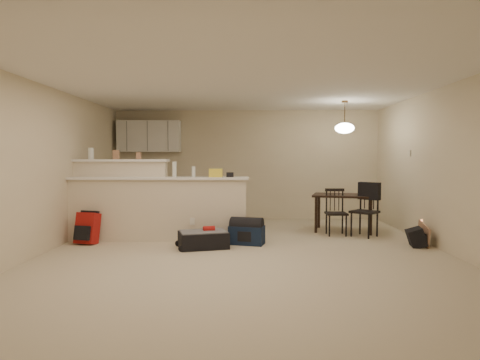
{
  "coord_description": "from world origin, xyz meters",
  "views": [
    {
      "loc": [
        0.02,
        -6.33,
        1.42
      ],
      "look_at": [
        -0.1,
        0.7,
        1.05
      ],
      "focal_mm": 32.0,
      "sensor_mm": 36.0,
      "label": 1
    }
  ],
  "objects_px": {
    "dining_chair_near": "(336,212)",
    "navy_duffel": "(247,235)",
    "dining_table": "(344,199)",
    "suitcase": "(203,240)",
    "dining_chair_far": "(364,210)",
    "black_daypack": "(416,238)",
    "pendant_lamp": "(345,128)",
    "red_backpack": "(87,228)"
  },
  "relations": [
    {
      "from": "dining_chair_near",
      "to": "navy_duffel",
      "type": "height_order",
      "value": "dining_chair_near"
    },
    {
      "from": "dining_table",
      "to": "suitcase",
      "type": "bearing_deg",
      "value": -133.99
    },
    {
      "from": "dining_chair_far",
      "to": "black_daypack",
      "type": "xyz_separation_m",
      "value": [
        0.59,
        -0.87,
        -0.33
      ]
    },
    {
      "from": "pendant_lamp",
      "to": "suitcase",
      "type": "bearing_deg",
      "value": -148.47
    },
    {
      "from": "dining_chair_far",
      "to": "pendant_lamp",
      "type": "bearing_deg",
      "value": 157.95
    },
    {
      "from": "dining_chair_near",
      "to": "red_backpack",
      "type": "height_order",
      "value": "dining_chair_near"
    },
    {
      "from": "pendant_lamp",
      "to": "navy_duffel",
      "type": "relative_size",
      "value": 1.11
    },
    {
      "from": "pendant_lamp",
      "to": "black_daypack",
      "type": "relative_size",
      "value": 1.9
    },
    {
      "from": "dining_table",
      "to": "dining_chair_near",
      "type": "height_order",
      "value": "dining_chair_near"
    },
    {
      "from": "dining_chair_near",
      "to": "red_backpack",
      "type": "relative_size",
      "value": 1.67
    },
    {
      "from": "dining_chair_far",
      "to": "black_daypack",
      "type": "height_order",
      "value": "dining_chair_far"
    },
    {
      "from": "dining_chair_far",
      "to": "red_backpack",
      "type": "bearing_deg",
      "value": -128.29
    },
    {
      "from": "red_backpack",
      "to": "dining_table",
      "type": "bearing_deg",
      "value": 29.99
    },
    {
      "from": "dining_chair_far",
      "to": "black_daypack",
      "type": "bearing_deg",
      "value": -12.66
    },
    {
      "from": "pendant_lamp",
      "to": "red_backpack",
      "type": "distance_m",
      "value": 4.97
    },
    {
      "from": "pendant_lamp",
      "to": "black_daypack",
      "type": "height_order",
      "value": "pendant_lamp"
    },
    {
      "from": "dining_table",
      "to": "red_backpack",
      "type": "relative_size",
      "value": 2.54
    },
    {
      "from": "dining_table",
      "to": "dining_chair_near",
      "type": "distance_m",
      "value": 0.51
    },
    {
      "from": "suitcase",
      "to": "red_backpack",
      "type": "height_order",
      "value": "red_backpack"
    },
    {
      "from": "dining_chair_near",
      "to": "navy_duffel",
      "type": "distance_m",
      "value": 1.86
    },
    {
      "from": "dining_chair_near",
      "to": "black_daypack",
      "type": "relative_size",
      "value": 2.6
    },
    {
      "from": "navy_duffel",
      "to": "black_daypack",
      "type": "relative_size",
      "value": 1.71
    },
    {
      "from": "dining_chair_near",
      "to": "dining_chair_far",
      "type": "xyz_separation_m",
      "value": [
        0.48,
        -0.13,
        0.05
      ]
    },
    {
      "from": "dining_table",
      "to": "pendant_lamp",
      "type": "bearing_deg",
      "value": -131.83
    },
    {
      "from": "dining_chair_far",
      "to": "black_daypack",
      "type": "distance_m",
      "value": 1.1
    },
    {
      "from": "suitcase",
      "to": "black_daypack",
      "type": "height_order",
      "value": "black_daypack"
    },
    {
      "from": "suitcase",
      "to": "red_backpack",
      "type": "relative_size",
      "value": 1.47
    },
    {
      "from": "black_daypack",
      "to": "suitcase",
      "type": "bearing_deg",
      "value": 103.17
    },
    {
      "from": "pendant_lamp",
      "to": "dining_chair_far",
      "type": "relative_size",
      "value": 0.65
    },
    {
      "from": "pendant_lamp",
      "to": "dining_table",
      "type": "bearing_deg",
      "value": 33.69
    },
    {
      "from": "navy_duffel",
      "to": "black_daypack",
      "type": "xyz_separation_m",
      "value": [
        2.7,
        -0.15,
        -0.01
      ]
    },
    {
      "from": "red_backpack",
      "to": "black_daypack",
      "type": "height_order",
      "value": "red_backpack"
    },
    {
      "from": "dining_table",
      "to": "navy_duffel",
      "type": "relative_size",
      "value": 2.32
    },
    {
      "from": "suitcase",
      "to": "red_backpack",
      "type": "bearing_deg",
      "value": 154.96
    },
    {
      "from": "dining_chair_far",
      "to": "suitcase",
      "type": "bearing_deg",
      "value": -116.91
    },
    {
      "from": "dining_chair_near",
      "to": "suitcase",
      "type": "distance_m",
      "value": 2.6
    },
    {
      "from": "red_backpack",
      "to": "navy_duffel",
      "type": "relative_size",
      "value": 0.91
    },
    {
      "from": "dining_chair_far",
      "to": "red_backpack",
      "type": "xyz_separation_m",
      "value": [
        -4.74,
        -0.72,
        -0.22
      ]
    },
    {
      "from": "dining_table",
      "to": "pendant_lamp",
      "type": "distance_m",
      "value": 1.36
    },
    {
      "from": "suitcase",
      "to": "pendant_lamp",
      "type": "bearing_deg",
      "value": 15.22
    },
    {
      "from": "pendant_lamp",
      "to": "black_daypack",
      "type": "xyz_separation_m",
      "value": [
        0.84,
        -1.41,
        -1.85
      ]
    },
    {
      "from": "dining_table",
      "to": "suitcase",
      "type": "height_order",
      "value": "dining_table"
    }
  ]
}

